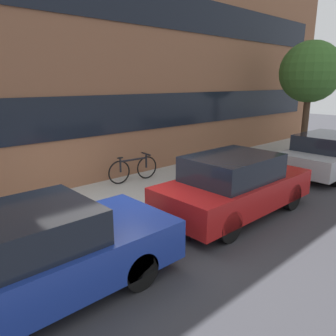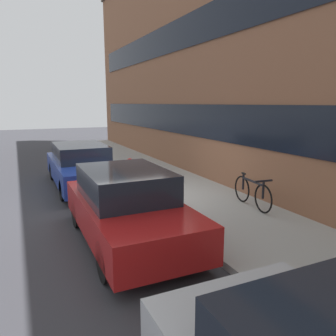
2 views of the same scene
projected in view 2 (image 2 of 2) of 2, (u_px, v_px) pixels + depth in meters
The scene contains 7 objects.
ground_plane at pixel (138, 201), 8.86m from camera, with size 56.00×56.00×0.00m, color #333338.
sidewalk_strip at pixel (184, 193), 9.43m from camera, with size 28.00×2.82×0.13m.
rowhouse_facade at pixel (243, 32), 9.31m from camera, with size 28.00×1.02×9.19m.
parked_car_blue at pixel (82, 166), 10.38m from camera, with size 4.45×1.69×1.33m.
parked_car_red at pixel (127, 207), 6.19m from camera, with size 3.88×1.67×1.39m.
fire_hydrant at pixel (130, 168), 10.98m from camera, with size 0.52×0.29×0.68m.
bicycle at pixel (252, 192), 7.89m from camera, with size 1.59×0.44×0.77m.
Camera 2 is at (8.06, -2.84, 2.61)m, focal length 35.00 mm.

